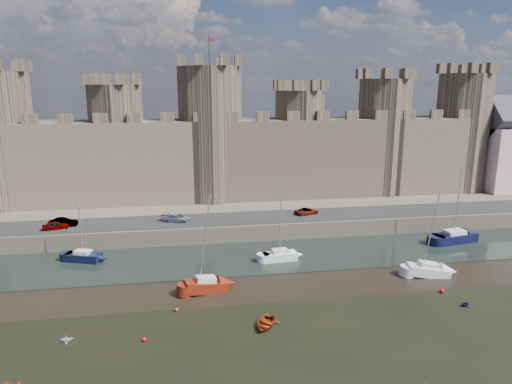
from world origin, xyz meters
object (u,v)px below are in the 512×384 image
at_px(car_2, 177,218).
at_px(sailboat_2, 280,255).
at_px(car_1, 63,222).
at_px(car_3, 307,211).
at_px(sailboat_1, 83,256).
at_px(sailboat_3, 454,237).
at_px(car_0, 55,226).
at_px(sailboat_4, 206,285).
at_px(sailboat_5, 428,270).

distance_m(car_2, sailboat_2, 17.64).
height_order(car_1, car_2, car_1).
bearing_deg(car_2, car_3, -69.16).
xyz_separation_m(car_1, sailboat_1, (4.11, -7.83, -2.39)).
xyz_separation_m(car_2, sailboat_3, (39.99, -8.37, -2.26)).
bearing_deg(car_2, car_0, 111.68).
relative_size(sailboat_3, sailboat_4, 1.02).
height_order(sailboat_2, sailboat_3, sailboat_3).
relative_size(car_0, car_1, 0.89).
relative_size(sailboat_1, sailboat_4, 0.83).
distance_m(sailboat_1, sailboat_2, 25.66).
distance_m(car_2, sailboat_5, 35.50).
relative_size(sailboat_3, sailboat_5, 1.07).
bearing_deg(sailboat_4, sailboat_2, 24.58).
xyz_separation_m(sailboat_1, sailboat_3, (52.04, -0.81, 0.11)).
distance_m(car_0, sailboat_2, 32.04).
bearing_deg(sailboat_4, car_2, 87.09).
xyz_separation_m(car_2, sailboat_2, (13.33, -11.32, -2.34)).
relative_size(car_2, sailboat_4, 0.38).
bearing_deg(sailboat_1, car_2, 50.93).
relative_size(car_2, sailboat_3, 0.37).
distance_m(car_1, sailboat_4, 27.48).
relative_size(car_1, sailboat_5, 0.37).
relative_size(sailboat_1, sailboat_5, 0.86).
height_order(car_1, sailboat_1, sailboat_1).
bearing_deg(sailboat_5, car_0, 167.22).
relative_size(car_0, sailboat_4, 0.31).
bearing_deg(car_3, sailboat_5, -170.14).
relative_size(car_1, car_3, 1.02).
height_order(car_1, sailboat_3, sailboat_3).
height_order(car_1, sailboat_5, sailboat_5).
relative_size(car_2, sailboat_1, 0.46).
bearing_deg(sailboat_3, sailboat_1, 169.25).
bearing_deg(sailboat_1, sailboat_3, 17.96).
relative_size(car_0, car_3, 0.90).
xyz_separation_m(car_1, car_2, (16.17, -0.28, -0.02)).
bearing_deg(car_0, car_1, -44.77).
distance_m(car_0, sailboat_3, 57.42).
relative_size(car_2, sailboat_2, 0.44).
bearing_deg(car_3, sailboat_1, 88.21).
distance_m(car_0, sailboat_4, 27.16).
distance_m(sailboat_2, sailboat_5, 18.29).
bearing_deg(sailboat_4, car_3, 36.74).
height_order(car_3, sailboat_1, sailboat_1).
xyz_separation_m(sailboat_1, sailboat_2, (25.38, -3.76, 0.03)).
distance_m(car_2, sailboat_1, 14.42).
bearing_deg(car_1, sailboat_5, -112.59).
bearing_deg(sailboat_3, sailboat_2, 176.46).
xyz_separation_m(car_1, sailboat_2, (29.49, -11.59, -2.36)).
bearing_deg(sailboat_2, car_2, 135.53).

